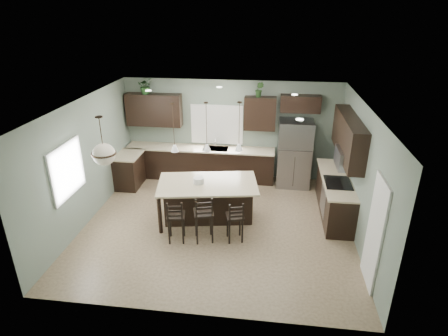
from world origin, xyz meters
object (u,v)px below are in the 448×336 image
Objects in this scene: bar_stool_left at (176,220)px; kitchen_island at (208,201)px; bar_stool_center at (204,218)px; plant_back_left at (145,86)px; refrigerator at (294,154)px; serving_dish at (199,180)px; bar_stool_right at (235,220)px.

kitchen_island is at bearing 52.67° from bar_stool_left.
bar_stool_center is 2.43× the size of plant_back_left.
bar_stool_center is 4.36m from plant_back_left.
refrigerator is 4.45m from plant_back_left.
kitchen_island is at bearing 9.71° from serving_dish.
refrigerator reaches higher than kitchen_island.
serving_dish is 0.22× the size of bar_stool_center.
refrigerator is 3.09m from serving_dish.
bar_stool_left reaches higher than bar_stool_right.
plant_back_left is at bearing 122.24° from kitchen_island.
bar_stool_center is 0.66m from bar_stool_right.
kitchen_island is 2.07× the size of bar_stool_center.
plant_back_left reaches higher than serving_dish.
refrigerator is at bearing 50.01° from bar_stool_right.
serving_dish is at bearing -180.00° from kitchen_island.
bar_stool_left is at bearing -127.45° from kitchen_island.
serving_dish is at bearing 124.42° from bar_stool_right.
kitchen_island is at bearing -48.05° from plant_back_left.
bar_stool_right is at bearing -58.06° from kitchen_island.
plant_back_left is (-2.78, 3.11, 2.15)m from bar_stool_right.
plant_back_left is at bearing 128.72° from serving_dish.
bar_stool_left is (-0.51, -0.98, 0.04)m from kitchen_island.
refrigerator is 7.71× the size of serving_dish.
bar_stool_center reaches higher than bar_stool_right.
refrigerator is at bearing 36.17° from kitchen_island.
serving_dish is 0.99m from bar_stool_center.
bar_stool_left is 4.21m from plant_back_left.
bar_stool_center reaches higher than bar_stool_left.
refrigerator is 4.02m from bar_stool_left.
bar_stool_right is (0.71, -0.80, 0.02)m from kitchen_island.
kitchen_island is 2.24× the size of bar_stool_left.
serving_dish is 0.25× the size of bar_stool_right.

